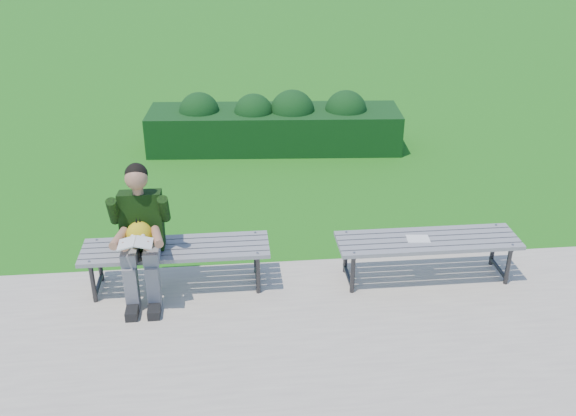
{
  "coord_description": "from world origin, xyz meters",
  "views": [
    {
      "loc": [
        -0.54,
        -5.84,
        3.52
      ],
      "look_at": [
        0.02,
        -0.21,
        0.75
      ],
      "focal_mm": 40.0,
      "sensor_mm": 36.0,
      "label": 1
    }
  ],
  "objects_px": {
    "bench_right": "(427,243)",
    "seated_boy": "(140,230)",
    "hedge": "(275,124)",
    "bench_left": "(176,252)",
    "paper_sheet": "(418,239)"
  },
  "relations": [
    {
      "from": "hedge",
      "to": "seated_boy",
      "type": "height_order",
      "value": "seated_boy"
    },
    {
      "from": "seated_boy",
      "to": "bench_left",
      "type": "bearing_deg",
      "value": 17.53
    },
    {
      "from": "hedge",
      "to": "seated_boy",
      "type": "xyz_separation_m",
      "value": [
        -1.57,
        -3.93,
        0.33
      ]
    },
    {
      "from": "bench_right",
      "to": "paper_sheet",
      "type": "distance_m",
      "value": 0.12
    },
    {
      "from": "hedge",
      "to": "bench_right",
      "type": "height_order",
      "value": "hedge"
    },
    {
      "from": "hedge",
      "to": "paper_sheet",
      "type": "xyz_separation_m",
      "value": [
        1.1,
        -3.92,
        0.09
      ]
    },
    {
      "from": "bench_left",
      "to": "bench_right",
      "type": "bearing_deg",
      "value": -1.91
    },
    {
      "from": "bench_right",
      "to": "seated_boy",
      "type": "height_order",
      "value": "seated_boy"
    },
    {
      "from": "hedge",
      "to": "bench_left",
      "type": "xyz_separation_m",
      "value": [
        -1.27,
        -3.84,
        0.03
      ]
    },
    {
      "from": "bench_right",
      "to": "hedge",
      "type": "bearing_deg",
      "value": 106.99
    },
    {
      "from": "bench_left",
      "to": "paper_sheet",
      "type": "xyz_separation_m",
      "value": [
        2.37,
        -0.08,
        0.06
      ]
    },
    {
      "from": "bench_left",
      "to": "paper_sheet",
      "type": "relative_size",
      "value": 7.65
    },
    {
      "from": "seated_boy",
      "to": "hedge",
      "type": "bearing_deg",
      "value": 68.19
    },
    {
      "from": "bench_left",
      "to": "seated_boy",
      "type": "xyz_separation_m",
      "value": [
        -0.3,
        -0.09,
        0.3
      ]
    },
    {
      "from": "bench_left",
      "to": "bench_right",
      "type": "xyz_separation_m",
      "value": [
        2.47,
        -0.08,
        0.0
      ]
    }
  ]
}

